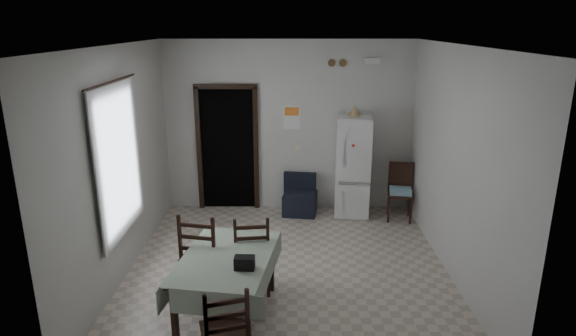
# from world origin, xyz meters

# --- Properties ---
(ground) EXTENTS (4.50, 4.50, 0.00)m
(ground) POSITION_xyz_m (0.00, 0.00, 0.00)
(ground) COLOR #BDAD9A
(ground) RESTS_ON ground
(ceiling) EXTENTS (4.20, 4.50, 0.02)m
(ceiling) POSITION_xyz_m (0.00, 0.00, 2.90)
(ceiling) COLOR white
(ceiling) RESTS_ON ground
(wall_back) EXTENTS (4.20, 0.02, 2.90)m
(wall_back) POSITION_xyz_m (0.00, 2.25, 1.45)
(wall_back) COLOR beige
(wall_back) RESTS_ON ground
(wall_front) EXTENTS (4.20, 0.02, 2.90)m
(wall_front) POSITION_xyz_m (0.00, -2.25, 1.45)
(wall_front) COLOR beige
(wall_front) RESTS_ON ground
(wall_left) EXTENTS (0.02, 4.50, 2.90)m
(wall_left) POSITION_xyz_m (-2.10, 0.00, 1.45)
(wall_left) COLOR beige
(wall_left) RESTS_ON ground
(wall_right) EXTENTS (0.02, 4.50, 2.90)m
(wall_right) POSITION_xyz_m (2.10, 0.00, 1.45)
(wall_right) COLOR beige
(wall_right) RESTS_ON ground
(doorway) EXTENTS (1.06, 0.52, 2.22)m
(doorway) POSITION_xyz_m (-1.05, 2.45, 1.06)
(doorway) COLOR black
(doorway) RESTS_ON ground
(window_recess) EXTENTS (0.10, 1.20, 1.60)m
(window_recess) POSITION_xyz_m (-2.15, -0.20, 1.55)
(window_recess) COLOR silver
(window_recess) RESTS_ON ground
(curtain) EXTENTS (0.02, 1.45, 1.85)m
(curtain) POSITION_xyz_m (-2.04, -0.20, 1.55)
(curtain) COLOR silver
(curtain) RESTS_ON ground
(curtain_rod) EXTENTS (0.02, 1.60, 0.02)m
(curtain_rod) POSITION_xyz_m (-2.03, -0.20, 2.50)
(curtain_rod) COLOR black
(curtain_rod) RESTS_ON ground
(calendar) EXTENTS (0.28, 0.02, 0.40)m
(calendar) POSITION_xyz_m (0.05, 2.24, 1.62)
(calendar) COLOR white
(calendar) RESTS_ON ground
(calendar_image) EXTENTS (0.24, 0.01, 0.14)m
(calendar_image) POSITION_xyz_m (0.05, 2.23, 1.72)
(calendar_image) COLOR orange
(calendar_image) RESTS_ON ground
(light_switch) EXTENTS (0.08, 0.02, 0.12)m
(light_switch) POSITION_xyz_m (0.15, 2.24, 1.10)
(light_switch) COLOR beige
(light_switch) RESTS_ON ground
(vent_left) EXTENTS (0.12, 0.03, 0.12)m
(vent_left) POSITION_xyz_m (0.70, 2.23, 2.52)
(vent_left) COLOR brown
(vent_left) RESTS_ON ground
(vent_right) EXTENTS (0.12, 0.03, 0.12)m
(vent_right) POSITION_xyz_m (0.88, 2.23, 2.52)
(vent_right) COLOR brown
(vent_right) RESTS_ON ground
(emergency_light) EXTENTS (0.25, 0.07, 0.09)m
(emergency_light) POSITION_xyz_m (1.35, 2.21, 2.55)
(emergency_light) COLOR white
(emergency_light) RESTS_ON ground
(fridge) EXTENTS (0.62, 0.62, 1.70)m
(fridge) POSITION_xyz_m (1.07, 1.93, 0.85)
(fridge) COLOR silver
(fridge) RESTS_ON ground
(tan_cone) EXTENTS (0.23, 0.23, 0.17)m
(tan_cone) POSITION_xyz_m (1.07, 1.95, 1.78)
(tan_cone) COLOR tan
(tan_cone) RESTS_ON fridge
(navy_seat) EXTENTS (0.62, 0.61, 0.67)m
(navy_seat) POSITION_xyz_m (0.19, 1.93, 0.34)
(navy_seat) COLOR black
(navy_seat) RESTS_ON ground
(corner_chair) EXTENTS (0.47, 0.47, 0.94)m
(corner_chair) POSITION_xyz_m (1.84, 1.70, 0.47)
(corner_chair) COLOR black
(corner_chair) RESTS_ON ground
(dining_table) EXTENTS (1.14, 1.55, 0.74)m
(dining_table) POSITION_xyz_m (-0.65, -1.11, 0.37)
(dining_table) COLOR #99A991
(dining_table) RESTS_ON ground
(black_bag) EXTENTS (0.21, 0.13, 0.13)m
(black_bag) POSITION_xyz_m (-0.43, -1.38, 0.81)
(black_bag) COLOR black
(black_bag) RESTS_ON dining_table
(dining_chair_far_left) EXTENTS (0.55, 0.55, 1.09)m
(dining_chair_far_left) POSITION_xyz_m (-0.98, -0.64, 0.55)
(dining_chair_far_left) COLOR black
(dining_chair_far_left) RESTS_ON ground
(dining_chair_far_right) EXTENTS (0.49, 0.49, 1.02)m
(dining_chair_far_right) POSITION_xyz_m (-0.43, -0.54, 0.51)
(dining_chair_far_right) COLOR black
(dining_chair_far_right) RESTS_ON ground
(dining_chair_near_head) EXTENTS (0.52, 0.52, 0.98)m
(dining_chair_near_head) POSITION_xyz_m (-0.56, -2.04, 0.49)
(dining_chair_near_head) COLOR black
(dining_chair_near_head) RESTS_ON ground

